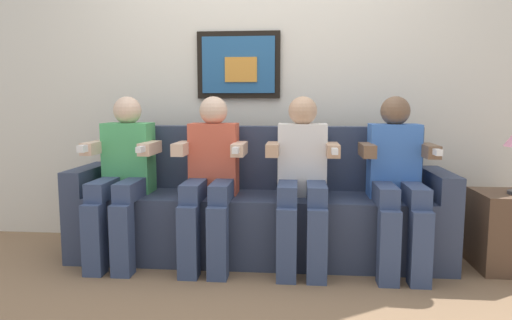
# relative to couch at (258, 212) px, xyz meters

# --- Properties ---
(ground_plane) EXTENTS (6.42, 6.42, 0.00)m
(ground_plane) POSITION_rel_couch_xyz_m (0.00, -0.33, -0.31)
(ground_plane) COLOR #8C6B4C
(back_wall_assembly) EXTENTS (4.94, 0.10, 2.60)m
(back_wall_assembly) POSITION_rel_couch_xyz_m (-0.00, 0.44, 0.99)
(back_wall_assembly) COLOR silver
(back_wall_assembly) RESTS_ON ground_plane
(couch) EXTENTS (2.54, 0.58, 0.90)m
(couch) POSITION_rel_couch_xyz_m (0.00, 0.00, 0.00)
(couch) COLOR #333D56
(couch) RESTS_ON ground_plane
(person_leftmost) EXTENTS (0.46, 0.56, 1.11)m
(person_leftmost) POSITION_rel_couch_xyz_m (-0.90, -0.17, 0.29)
(person_leftmost) COLOR #4CB266
(person_leftmost) RESTS_ON ground_plane
(person_left_center) EXTENTS (0.46, 0.56, 1.11)m
(person_left_center) POSITION_rel_couch_xyz_m (-0.30, -0.17, 0.29)
(person_left_center) COLOR #D8593F
(person_left_center) RESTS_ON ground_plane
(person_right_center) EXTENTS (0.46, 0.56, 1.11)m
(person_right_center) POSITION_rel_couch_xyz_m (0.30, -0.17, 0.29)
(person_right_center) COLOR white
(person_right_center) RESTS_ON ground_plane
(person_rightmost) EXTENTS (0.46, 0.56, 1.11)m
(person_rightmost) POSITION_rel_couch_xyz_m (0.90, -0.17, 0.29)
(person_rightmost) COLOR #3F72CC
(person_rightmost) RESTS_ON ground_plane
(side_table_right) EXTENTS (0.40, 0.40, 0.50)m
(side_table_right) POSITION_rel_couch_xyz_m (1.62, -0.11, -0.06)
(side_table_right) COLOR brown
(side_table_right) RESTS_ON ground_plane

